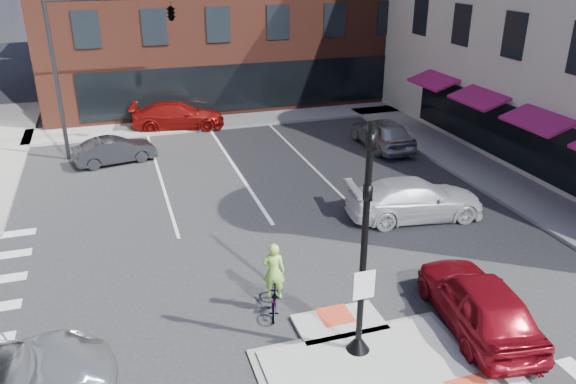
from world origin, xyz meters
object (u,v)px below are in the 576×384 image
object	(u,v)px
white_pickup	(415,199)
bg_car_dark	(115,150)
cyclist	(274,289)
red_sedan	(479,302)
bg_car_red	(178,116)
bg_car_silver	(382,133)

from	to	relation	value
white_pickup	bg_car_dark	bearing A→B (deg)	54.58
bg_car_dark	white_pickup	bearing A→B (deg)	-143.76
cyclist	red_sedan	bearing A→B (deg)	172.97
bg_car_red	bg_car_dark	bearing A→B (deg)	151.65
bg_car_dark	cyclist	world-z (taller)	cyclist
bg_car_silver	cyclist	distance (m)	15.24
white_pickup	bg_car_red	size ratio (longest dim) A/B	1.00
white_pickup	bg_car_silver	size ratio (longest dim) A/B	1.12
cyclist	bg_car_dark	bearing A→B (deg)	-56.01
red_sedan	bg_car_red	distance (m)	21.71
white_pickup	cyclist	distance (m)	8.01
white_pickup	bg_car_red	xyz separation A→B (m)	(-7.02, 14.50, -0.00)
white_pickup	cyclist	world-z (taller)	cyclist
white_pickup	cyclist	bearing A→B (deg)	128.44
white_pickup	cyclist	xyz separation A→B (m)	(-6.84, -4.18, -0.04)
bg_car_red	cyclist	size ratio (longest dim) A/B	2.43
bg_car_dark	red_sedan	bearing A→B (deg)	-162.96
red_sedan	white_pickup	xyz separation A→B (m)	(1.84, 6.58, -0.04)
white_pickup	bg_car_silver	world-z (taller)	bg_car_silver
red_sedan	bg_car_red	world-z (taller)	red_sedan
bg_car_dark	cyclist	bearing A→B (deg)	-176.00
white_pickup	bg_car_dark	distance (m)	14.43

